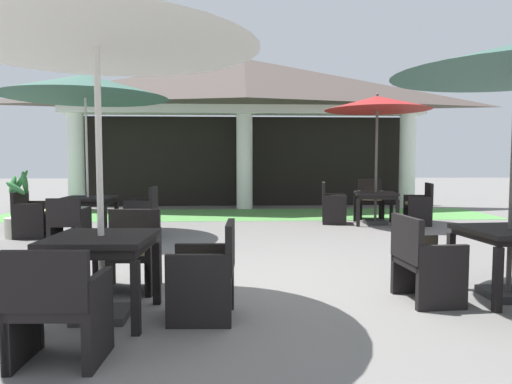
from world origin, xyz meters
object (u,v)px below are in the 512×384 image
object	(u,v)px
patio_table_mid_left	(376,197)
patio_umbrella_mid_right	(96,26)
patio_chair_mid_left_north	(371,201)
patio_chair_mid_right_east	(206,274)
patio_chair_mid_left_west	(332,205)
patio_chair_mid_right_north	(130,253)
patio_chair_near_foreground_east	(143,213)
patio_chair_mid_left_east	(419,206)
patio_table_far_back	(510,238)
patio_umbrella_near_foreground	(85,87)
potted_palm_left_edge	(19,220)
patio_chair_near_foreground_south	(69,224)
patio_chair_far_back_west	(424,262)
patio_chair_mid_right_south	(58,308)
patio_chair_near_foreground_west	(33,215)
patio_table_mid_right	(101,247)
patio_table_near_foreground	(88,203)
patio_umbrella_mid_left	(377,105)
terracotta_urn	(335,214)

from	to	relation	value
patio_table_mid_left	patio_umbrella_mid_right	size ratio (longest dim) A/B	0.36
patio_chair_mid_left_north	patio_chair_mid_right_east	bearing A→B (deg)	72.77
patio_chair_mid_left_west	patio_chair_mid_right_north	size ratio (longest dim) A/B	1.07
patio_umbrella_mid_right	patio_chair_mid_right_east	xyz separation A→B (m)	(0.93, -0.04, -2.16)
patio_chair_mid_left_north	patio_chair_mid_right_east	distance (m)	7.61
patio_chair_near_foreground_east	patio_chair_mid_left_west	size ratio (longest dim) A/B	1.00
patio_chair_mid_left_east	patio_table_far_back	world-z (taller)	patio_chair_mid_left_east
patio_umbrella_near_foreground	patio_table_far_back	distance (m)	7.13
patio_umbrella_near_foreground	patio_chair_mid_left_east	bearing A→B (deg)	9.96
potted_palm_left_edge	patio_umbrella_mid_right	bearing A→B (deg)	-58.39
patio_chair_near_foreground_south	patio_chair_far_back_west	bearing A→B (deg)	-34.15
patio_chair_mid_right_south	patio_chair_far_back_west	xyz separation A→B (m)	(3.11, 1.27, 0.00)
patio_chair_near_foreground_west	patio_table_mid_right	bearing A→B (deg)	29.33
patio_chair_near_foreground_west	patio_table_mid_left	xyz separation A→B (m)	(6.77, 1.34, 0.20)
patio_table_mid_left	patio_table_near_foreground	bearing A→B (deg)	-166.93
patio_chair_mid_right_east	potted_palm_left_edge	size ratio (longest dim) A/B	0.69
patio_table_mid_right	patio_chair_near_foreground_east	bearing A→B (deg)	96.34
patio_umbrella_near_foreground	patio_chair_mid_left_east	distance (m)	7.17
patio_chair_mid_left_east	patio_chair_mid_right_east	size ratio (longest dim) A/B	1.05
patio_chair_mid_right_south	potted_palm_left_edge	world-z (taller)	potted_palm_left_edge
patio_chair_mid_left_west	patio_chair_mid_left_east	bearing A→B (deg)	90.00
patio_umbrella_near_foreground	patio_umbrella_mid_left	world-z (taller)	patio_umbrella_near_foreground
patio_chair_mid_right_north	terracotta_urn	distance (m)	6.26
patio_chair_near_foreground_east	patio_chair_mid_left_west	bearing A→B (deg)	-68.54
patio_chair_near_foreground_east	patio_chair_mid_right_east	bearing A→B (deg)	-162.36
patio_chair_mid_left_north	patio_chair_mid_right_south	bearing A→B (deg)	69.86
patio_umbrella_mid_right	terracotta_urn	xyz separation A→B (m)	(3.46, 6.17, -2.37)
patio_table_mid_left	patio_table_mid_right	world-z (taller)	patio_table_mid_right
patio_umbrella_mid_right	patio_umbrella_mid_left	bearing A→B (deg)	53.63
patio_chair_mid_left_west	patio_table_far_back	distance (m)	5.58
patio_chair_near_foreground_south	patio_chair_far_back_west	xyz separation A→B (m)	(4.57, -3.11, 0.02)
patio_chair_mid_left_west	patio_table_far_back	size ratio (longest dim) A/B	0.97
patio_table_mid_right	patio_chair_mid_right_east	world-z (taller)	patio_chair_mid_right_east
patio_chair_mid_left_east	patio_table_mid_right	size ratio (longest dim) A/B	1.00
patio_table_near_foreground	patio_chair_mid_left_west	size ratio (longest dim) A/B	0.97
patio_chair_mid_left_west	terracotta_urn	world-z (taller)	patio_chair_mid_left_west
patio_table_mid_left	patio_chair_mid_right_south	size ratio (longest dim) A/B	1.22
patio_chair_mid_right_north	patio_table_far_back	bearing A→B (deg)	175.18
patio_umbrella_mid_left	patio_chair_mid_right_east	distance (m)	7.08
patio_table_mid_left	patio_table_mid_right	bearing A→B (deg)	-126.37
patio_chair_mid_left_north	patio_chair_near_foreground_west	bearing A→B (deg)	28.23
patio_chair_near_foreground_west	patio_umbrella_mid_left	world-z (taller)	patio_umbrella_mid_left
potted_palm_left_edge	terracotta_urn	distance (m)	6.42
patio_table_near_foreground	patio_chair_near_foreground_east	world-z (taller)	patio_chair_near_foreground_east
patio_chair_near_foreground_south	patio_chair_far_back_west	world-z (taller)	patio_chair_far_back_west
patio_chair_mid_right_south	patio_chair_near_foreground_east	bearing A→B (deg)	97.33
patio_chair_near_foreground_west	patio_chair_mid_right_south	size ratio (longest dim) A/B	1.00
patio_umbrella_mid_right	patio_chair_mid_right_north	size ratio (longest dim) A/B	3.31
patio_chair_near_foreground_west	potted_palm_left_edge	world-z (taller)	potted_palm_left_edge
patio_chair_mid_right_east	patio_chair_mid_right_south	distance (m)	1.31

